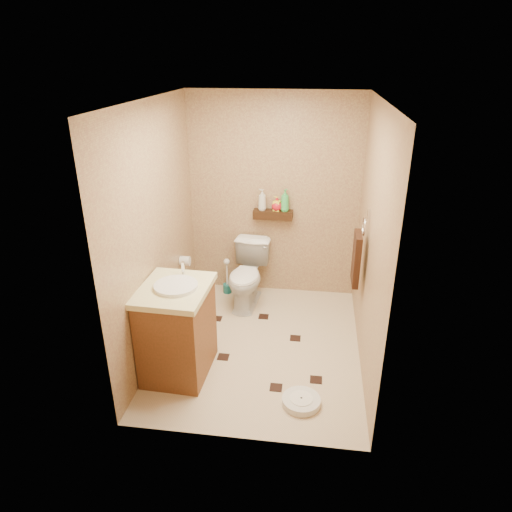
# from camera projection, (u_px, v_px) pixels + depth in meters

# --- Properties ---
(ground) EXTENTS (2.50, 2.50, 0.00)m
(ground) POSITION_uv_depth(u_px,v_px,m) (260.00, 345.00, 4.69)
(ground) COLOR beige
(ground) RESTS_ON ground
(wall_back) EXTENTS (2.00, 0.04, 2.40)m
(wall_back) POSITION_uv_depth(u_px,v_px,m) (274.00, 198.00, 5.33)
(wall_back) COLOR tan
(wall_back) RESTS_ON ground
(wall_front) EXTENTS (2.00, 0.04, 2.40)m
(wall_front) POSITION_uv_depth(u_px,v_px,m) (237.00, 305.00, 3.07)
(wall_front) COLOR tan
(wall_front) RESTS_ON ground
(wall_left) EXTENTS (0.04, 2.50, 2.40)m
(wall_left) POSITION_uv_depth(u_px,v_px,m) (156.00, 232.00, 4.32)
(wall_left) COLOR tan
(wall_left) RESTS_ON ground
(wall_right) EXTENTS (0.04, 2.50, 2.40)m
(wall_right) POSITION_uv_depth(u_px,v_px,m) (371.00, 242.00, 4.08)
(wall_right) COLOR tan
(wall_right) RESTS_ON ground
(ceiling) EXTENTS (2.00, 2.50, 0.02)m
(ceiling) POSITION_uv_depth(u_px,v_px,m) (261.00, 100.00, 3.71)
(ceiling) COLOR silver
(ceiling) RESTS_ON wall_back
(wall_shelf) EXTENTS (0.46, 0.14, 0.10)m
(wall_shelf) POSITION_uv_depth(u_px,v_px,m) (273.00, 215.00, 5.33)
(wall_shelf) COLOR #32180D
(wall_shelf) RESTS_ON wall_back
(floor_accents) EXTENTS (1.24, 1.29, 0.01)m
(floor_accents) POSITION_uv_depth(u_px,v_px,m) (264.00, 347.00, 4.65)
(floor_accents) COLOR black
(floor_accents) RESTS_ON ground
(toilet) EXTENTS (0.48, 0.76, 0.74)m
(toilet) POSITION_uv_depth(u_px,v_px,m) (247.00, 276.00, 5.32)
(toilet) COLOR white
(toilet) RESTS_ON ground
(vanity) EXTENTS (0.62, 0.75, 1.02)m
(vanity) POSITION_uv_depth(u_px,v_px,m) (177.00, 329.00, 4.15)
(vanity) COLOR brown
(vanity) RESTS_ON ground
(bathroom_scale) EXTENTS (0.42, 0.42, 0.07)m
(bathroom_scale) POSITION_uv_depth(u_px,v_px,m) (301.00, 401.00, 3.89)
(bathroom_scale) COLOR silver
(bathroom_scale) RESTS_ON ground
(toilet_brush) EXTENTS (0.11, 0.11, 0.46)m
(toilet_brush) POSITION_uv_depth(u_px,v_px,m) (227.00, 281.00, 5.66)
(toilet_brush) COLOR #196466
(toilet_brush) RESTS_ON ground
(towel_ring) EXTENTS (0.12, 0.30, 0.76)m
(towel_ring) POSITION_uv_depth(u_px,v_px,m) (357.00, 256.00, 4.42)
(towel_ring) COLOR silver
(towel_ring) RESTS_ON wall_right
(toilet_paper) EXTENTS (0.12, 0.11, 0.12)m
(toilet_paper) POSITION_uv_depth(u_px,v_px,m) (185.00, 261.00, 5.15)
(toilet_paper) COLOR silver
(toilet_paper) RESTS_ON wall_left
(bottle_a) EXTENTS (0.13, 0.13, 0.25)m
(bottle_a) POSITION_uv_depth(u_px,v_px,m) (262.00, 200.00, 5.28)
(bottle_a) COLOR beige
(bottle_a) RESTS_ON wall_shelf
(bottle_b) EXTENTS (0.09, 0.09, 0.17)m
(bottle_b) POSITION_uv_depth(u_px,v_px,m) (277.00, 204.00, 5.27)
(bottle_b) COLOR #FDFF35
(bottle_b) RESTS_ON wall_shelf
(bottle_c) EXTENTS (0.16, 0.16, 0.16)m
(bottle_c) POSITION_uv_depth(u_px,v_px,m) (277.00, 204.00, 5.27)
(bottle_c) COLOR red
(bottle_c) RESTS_ON wall_shelf
(bottle_d) EXTENTS (0.14, 0.14, 0.26)m
(bottle_d) POSITION_uv_depth(u_px,v_px,m) (285.00, 200.00, 5.24)
(bottle_d) COLOR green
(bottle_d) RESTS_ON wall_shelf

